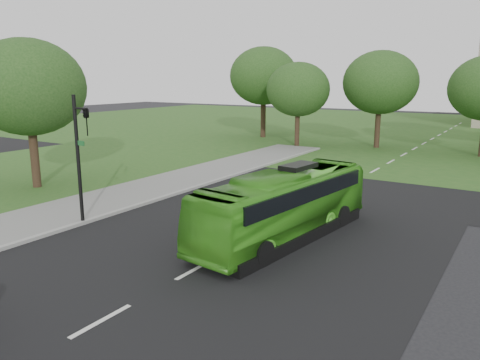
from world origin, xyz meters
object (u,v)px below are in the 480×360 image
at_px(bus, 285,205).
at_px(traffic_light, 80,150).
at_px(tree_park_a, 298,89).
at_px(tree_park_b, 380,83).
at_px(tree_park_f, 264,76).
at_px(tree_side_near, 28,87).

relative_size(bus, traffic_light, 1.71).
bearing_deg(tree_park_a, tree_park_b, 24.86).
bearing_deg(tree_park_b, traffic_light, -97.60).
height_order(tree_park_f, tree_side_near, tree_park_f).
xyz_separation_m(tree_side_near, bus, (16.11, -0.14, -4.36)).
distance_m(tree_park_b, bus, 27.03).
bearing_deg(tree_park_f, bus, -58.87).
distance_m(tree_park_a, tree_side_near, 23.82).
xyz_separation_m(tree_park_a, bus, (10.62, -23.32, -3.85)).
distance_m(tree_park_a, tree_park_b, 7.22).
bearing_deg(bus, tree_park_f, 127.99).
bearing_deg(traffic_light, tree_park_f, 116.41).
xyz_separation_m(tree_park_b, tree_park_f, (-12.50, 1.14, 0.59)).
height_order(tree_park_a, tree_side_near, tree_side_near).
height_order(tree_park_f, traffic_light, tree_park_f).
relative_size(tree_park_f, tree_side_near, 1.12).
distance_m(tree_side_near, traffic_light, 9.04).
xyz_separation_m(tree_side_near, traffic_light, (8.08, -3.24, -2.43)).
bearing_deg(bus, tree_park_b, 105.71).
xyz_separation_m(bus, traffic_light, (-8.03, -3.10, 1.93)).
distance_m(tree_park_b, tree_side_near, 28.82).
relative_size(tree_park_a, tree_park_f, 0.81).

